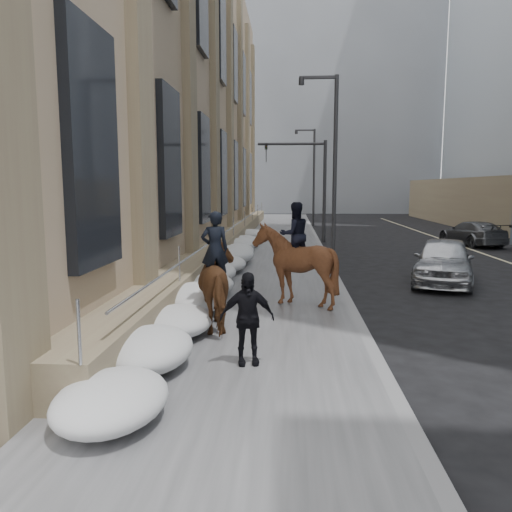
{
  "coord_description": "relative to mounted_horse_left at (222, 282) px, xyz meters",
  "views": [
    {
      "loc": [
        0.99,
        -8.23,
        3.26
      ],
      "look_at": [
        0.21,
        3.01,
        1.7
      ],
      "focal_mm": 35.0,
      "sensor_mm": 36.0,
      "label": 1
    }
  ],
  "objects": [
    {
      "name": "mounted_horse_left",
      "position": [
        0.0,
        0.0,
        0.0
      ],
      "size": [
        1.68,
        2.44,
        2.61
      ],
      "rotation": [
        0.0,
        0.0,
        3.47
      ],
      "color": "#422613",
      "rests_on": "sidewalk"
    },
    {
      "name": "traffic_signal",
      "position": [
        2.62,
        19.29,
        2.86
      ],
      "size": [
        4.1,
        0.22,
        6.0
      ],
      "color": "#2D2D30",
      "rests_on": "ground"
    },
    {
      "name": "limestone_building",
      "position": [
        -4.71,
        17.26,
        7.76
      ],
      "size": [
        6.1,
        44.0,
        18.0
      ],
      "color": "#9F8868",
      "rests_on": "ground"
    },
    {
      "name": "streetlight_far",
      "position": [
        3.29,
        31.29,
        3.44
      ],
      "size": [
        1.71,
        0.24,
        8.0
      ],
      "color": "#2D2D30",
      "rests_on": "ground"
    },
    {
      "name": "ground",
      "position": [
        0.55,
        -2.71,
        -1.14
      ],
      "size": [
        140.0,
        140.0,
        0.0
      ],
      "primitive_type": "plane",
      "color": "black",
      "rests_on": "ground"
    },
    {
      "name": "sidewalk",
      "position": [
        0.55,
        7.29,
        -1.08
      ],
      "size": [
        5.0,
        80.0,
        0.12
      ],
      "primitive_type": "cube",
      "color": "#48484B",
      "rests_on": "ground"
    },
    {
      "name": "car_grey",
      "position": [
        11.76,
        17.83,
        -0.45
      ],
      "size": [
        2.9,
        5.03,
        1.37
      ],
      "primitive_type": "imported",
      "rotation": [
        0.0,
        0.0,
        3.36
      ],
      "color": "#4C4E53",
      "rests_on": "ground"
    },
    {
      "name": "car_silver",
      "position": [
        6.74,
        6.2,
        -0.35
      ],
      "size": [
        3.19,
        4.98,
        1.58
      ],
      "primitive_type": "imported",
      "rotation": [
        0.0,
        0.0,
        -0.31
      ],
      "color": "#ACAEB4",
      "rests_on": "ground"
    },
    {
      "name": "mounted_horse_right",
      "position": [
        1.65,
        2.23,
        0.16
      ],
      "size": [
        2.38,
        2.5,
        2.75
      ],
      "rotation": [
        0.0,
        0.0,
        3.52
      ],
      "color": "#432413",
      "rests_on": "sidewalk"
    },
    {
      "name": "streetlight_mid",
      "position": [
        3.29,
        11.29,
        3.44
      ],
      "size": [
        1.71,
        0.24,
        8.0
      ],
      "color": "#2D2D30",
      "rests_on": "ground"
    },
    {
      "name": "snow_bank",
      "position": [
        -0.87,
        5.4,
        -0.67
      ],
      "size": [
        1.7,
        18.1,
        0.76
      ],
      "color": "silver",
      "rests_on": "sidewalk"
    },
    {
      "name": "bg_building_far",
      "position": [
        -5.45,
        69.29,
        8.86
      ],
      "size": [
        24.0,
        12.0,
        20.0
      ],
      "primitive_type": "cube",
      "color": "gray",
      "rests_on": "ground"
    },
    {
      "name": "pedestrian",
      "position": [
        0.78,
        -2.37,
        -0.18
      ],
      "size": [
        1.04,
        0.6,
        1.67
      ],
      "primitive_type": "imported",
      "rotation": [
        0.0,
        0.0,
        0.21
      ],
      "color": "black",
      "rests_on": "sidewalk"
    },
    {
      "name": "bg_building_mid",
      "position": [
        4.55,
        57.29,
        12.86
      ],
      "size": [
        30.0,
        12.0,
        28.0
      ],
      "primitive_type": "cube",
      "color": "slate",
      "rests_on": "ground"
    },
    {
      "name": "curb",
      "position": [
        3.17,
        7.29,
        -1.08
      ],
      "size": [
        0.24,
        80.0,
        0.12
      ],
      "primitive_type": "cube",
      "color": "slate",
      "rests_on": "ground"
    }
  ]
}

